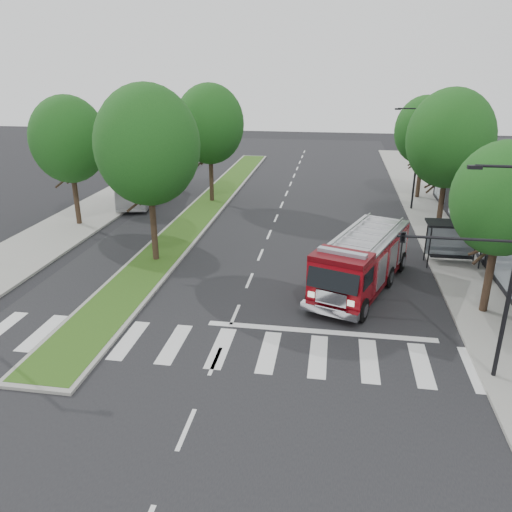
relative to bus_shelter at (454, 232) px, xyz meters
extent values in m
plane|color=black|center=(-11.20, -8.15, -2.04)|extent=(140.00, 140.00, 0.00)
cube|color=gray|center=(1.30, 1.85, -1.96)|extent=(5.00, 80.00, 0.15)
cube|color=gray|center=(-25.70, 1.85, -1.96)|extent=(5.00, 80.00, 0.15)
cube|color=gray|center=(-17.20, 9.85, -1.97)|extent=(3.00, 50.00, 0.14)
cube|color=#264915|center=(-17.20, 9.85, -1.89)|extent=(2.60, 49.50, 0.02)
cylinder|color=black|center=(-1.40, -0.75, -0.79)|extent=(0.08, 0.08, 2.50)
cylinder|color=black|center=(1.40, -0.75, -0.79)|extent=(0.08, 0.08, 2.50)
cylinder|color=black|center=(-1.40, 0.45, -0.79)|extent=(0.08, 0.08, 2.50)
cylinder|color=black|center=(1.40, 0.45, -0.79)|extent=(0.08, 0.08, 2.50)
cube|color=black|center=(0.00, -0.15, 0.51)|extent=(3.20, 1.60, 0.12)
cube|color=#8C99A5|center=(0.00, 0.55, -0.74)|extent=(2.80, 0.04, 1.80)
cube|color=black|center=(0.00, -0.15, -1.49)|extent=(2.40, 0.40, 0.08)
cylinder|color=black|center=(0.30, -6.15, -0.17)|extent=(0.36, 0.36, 3.74)
ellipsoid|color=#103B11|center=(0.30, -6.15, 3.49)|extent=(4.40, 4.40, 5.06)
cylinder|color=black|center=(0.30, 5.85, 0.16)|extent=(0.36, 0.36, 4.40)
ellipsoid|color=#103B11|center=(0.30, 5.85, 4.46)|extent=(5.60, 5.60, 6.44)
cylinder|color=black|center=(0.30, 15.85, -0.06)|extent=(0.36, 0.36, 3.96)
ellipsoid|color=#103B11|center=(0.30, 15.85, 3.81)|extent=(5.00, 5.00, 5.75)
cylinder|color=black|center=(-17.20, -2.15, 0.27)|extent=(0.36, 0.36, 4.62)
ellipsoid|color=#103B11|center=(-17.20, -2.15, 4.79)|extent=(5.80, 5.80, 6.67)
cylinder|color=black|center=(-17.20, 11.85, 0.16)|extent=(0.36, 0.36, 4.40)
ellipsoid|color=#103B11|center=(-17.20, 11.85, 4.46)|extent=(5.60, 5.60, 6.44)
cylinder|color=black|center=(-25.20, 3.85, 0.05)|extent=(0.36, 0.36, 4.18)
ellipsoid|color=#103B11|center=(-25.20, 3.85, 4.14)|extent=(5.20, 5.20, 5.98)
cylinder|color=black|center=(-0.70, -11.65, 1.96)|extent=(0.16, 0.16, 8.00)
cylinder|color=black|center=(-1.60, -11.65, 5.86)|extent=(1.80, 0.10, 0.10)
cube|color=black|center=(-2.50, -11.65, 5.81)|extent=(0.45, 0.20, 0.12)
cylinder|color=black|center=(-2.70, -11.65, 3.36)|extent=(4.00, 0.10, 0.10)
imported|color=black|center=(-4.50, -11.65, 2.96)|extent=(0.18, 0.22, 1.10)
cylinder|color=black|center=(-0.70, 11.85, 1.96)|extent=(0.16, 0.16, 8.00)
cylinder|color=black|center=(-1.60, 11.85, 5.86)|extent=(1.80, 0.10, 0.10)
cube|color=black|center=(-2.50, 11.85, 5.81)|extent=(0.45, 0.20, 0.12)
cube|color=#4E0408|center=(-5.30, -4.15, -1.52)|extent=(5.49, 9.10, 0.26)
cube|color=maroon|center=(-5.01, -3.37, -0.43)|extent=(4.76, 7.15, 2.08)
cube|color=maroon|center=(-6.42, -7.18, -0.43)|extent=(3.09, 2.66, 2.19)
cube|color=#B2B2B7|center=(-5.01, -3.37, 0.67)|extent=(4.76, 7.15, 0.12)
cylinder|color=#B2B2B7|center=(-5.89, -3.04, 0.88)|extent=(2.27, 5.89, 0.10)
cylinder|color=#B2B2B7|center=(-4.13, -3.70, 0.88)|extent=(2.27, 5.89, 0.10)
cube|color=silver|center=(-6.84, -8.30, -1.41)|extent=(2.66, 1.28, 0.36)
cube|color=#8C99A5|center=(-6.42, -7.18, 0.98)|extent=(2.27, 1.14, 0.19)
cylinder|color=black|center=(-7.65, -7.05, -1.47)|extent=(0.74, 1.20, 1.15)
cylinder|color=black|center=(-5.41, -7.89, -1.47)|extent=(0.74, 1.20, 1.15)
cylinder|color=black|center=(-6.13, -2.95, -1.47)|extent=(0.74, 1.20, 1.15)
cylinder|color=black|center=(-3.89, -3.79, -1.47)|extent=(0.74, 1.20, 1.15)
cylinder|color=black|center=(-5.26, -0.61, -1.47)|extent=(0.74, 1.20, 1.15)
cylinder|color=black|center=(-3.01, -1.45, -1.47)|extent=(0.74, 1.20, 1.15)
imported|color=#ADADB2|center=(-23.20, 11.62, -0.64)|extent=(3.94, 10.27, 2.79)
camera|label=1|loc=(-6.95, -28.58, 8.86)|focal=35.00mm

